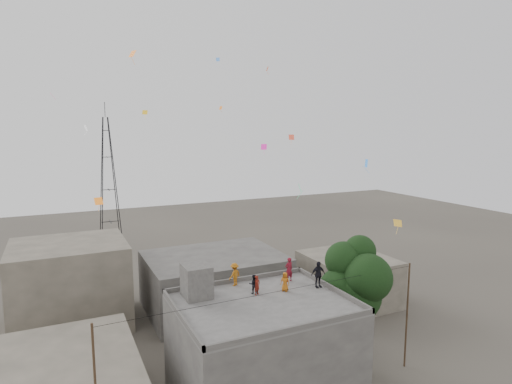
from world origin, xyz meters
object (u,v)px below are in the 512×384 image
Objects in this scene: person_dark_adult at (318,274)px; transmission_tower at (108,183)px; tree at (356,281)px; person_red_adult at (289,269)px; stair_head_box at (197,281)px.

transmission_tower is at bearing 102.89° from person_dark_adult.
person_red_adult is at bearing 154.73° from tree.
stair_head_box is 0.22× the size of tree.
tree is 3.09m from person_dark_adult.
stair_head_box reaches higher than person_dark_adult.
transmission_tower is at bearing 91.23° from stair_head_box.
person_red_adult is at bearing 124.11° from person_dark_adult.
stair_head_box is 1.16× the size of person_dark_adult.
person_dark_adult is (1.16, -1.77, 0.04)m from person_red_adult.
person_dark_adult is (-2.97, 0.18, 0.86)m from tree.
transmission_tower is 38.21m from person_red_adult.
transmission_tower reaches higher than tree.
stair_head_box is at bearing 167.31° from person_dark_adult.
tree reaches higher than person_dark_adult.
transmission_tower reaches higher than stair_head_box.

